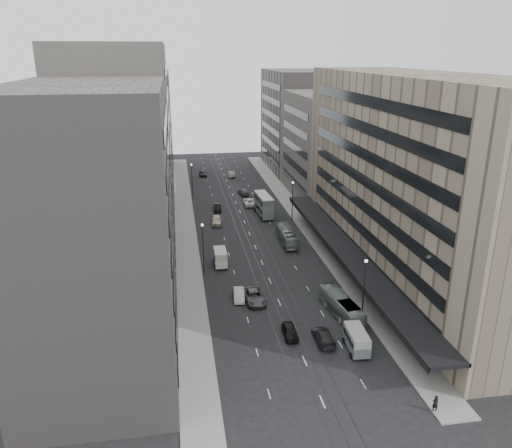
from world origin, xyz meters
TOP-DOWN VIEW (x-y plane):
  - ground at (0.00, 0.00)m, footprint 220.00×220.00m
  - sidewalk_right at (12.00, 37.50)m, footprint 4.00×125.00m
  - sidewalk_left at (-12.00, 37.50)m, footprint 4.00×125.00m
  - department_store at (21.45, 8.00)m, footprint 19.20×60.00m
  - building_right_mid at (21.50, 52.00)m, footprint 15.00×28.00m
  - building_right_far at (21.50, 82.00)m, footprint 15.00×32.00m
  - building_left_a at (-21.50, -8.00)m, footprint 15.00×28.00m
  - building_left_b at (-21.50, 19.00)m, footprint 15.00×26.00m
  - building_left_c at (-21.50, 46.00)m, footprint 15.00×28.00m
  - building_left_d at (-21.50, 79.00)m, footprint 15.00×38.00m
  - lamp_right_near at (9.70, -5.00)m, footprint 0.44×0.44m
  - lamp_right_far at (9.70, 35.00)m, footprint 0.44×0.44m
  - lamp_left_near at (-9.70, 12.00)m, footprint 0.44×0.44m
  - lamp_left_far at (-9.70, 55.00)m, footprint 0.44×0.44m
  - bus_near at (7.29, -3.72)m, footprint 3.58×10.01m
  - bus_far at (5.93, 22.99)m, footprint 2.50×9.81m
  - double_decker at (4.55, 39.14)m, footprint 3.01×8.56m
  - vw_microbus at (6.41, -11.87)m, footprint 2.42×4.88m
  - panel_van at (-6.86, 14.81)m, footprint 2.14×4.30m
  - sedan_0 at (-0.50, -7.75)m, footprint 1.78×4.12m
  - sedan_1 at (-5.38, 2.78)m, footprint 1.86×4.33m
  - sedan_2 at (-3.38, 1.80)m, footprint 2.94×5.70m
  - sedan_3 at (3.18, -9.55)m, footprint 2.05×4.98m
  - sedan_4 at (-5.71, 35.29)m, footprint 2.53×5.18m
  - sedan_5 at (-4.74, 44.38)m, footprint 1.92×4.56m
  - sedan_6 at (2.81, 47.31)m, footprint 2.92×5.89m
  - sedan_7 at (2.58, 56.39)m, footprint 2.61×5.08m
  - sedan_8 at (-5.98, 77.18)m, footprint 2.00×4.65m
  - sedan_9 at (1.75, 75.06)m, footprint 1.69×4.73m
  - pedestrian at (10.20, -23.14)m, footprint 0.64×0.44m

SIDE VIEW (x-z plane):
  - ground at x=0.00m, z-range 0.00..0.00m
  - sidewalk_right at x=12.00m, z-range 0.00..0.15m
  - sidewalk_left at x=-12.00m, z-range 0.00..0.15m
  - sedan_1 at x=-5.38m, z-range 0.00..1.39m
  - sedan_0 at x=-0.50m, z-range 0.00..1.39m
  - sedan_7 at x=2.58m, z-range 0.00..1.41m
  - sedan_3 at x=3.18m, z-range 0.00..1.44m
  - sedan_5 at x=-4.74m, z-range 0.00..1.46m
  - sedan_2 at x=-3.38m, z-range 0.00..1.54m
  - sedan_9 at x=1.75m, z-range 0.00..1.55m
  - sedan_8 at x=-5.98m, z-range 0.00..1.57m
  - sedan_6 at x=2.81m, z-range 0.00..1.61m
  - sedan_4 at x=-5.71m, z-range 0.00..1.70m
  - pedestrian at x=10.20m, z-range 0.15..1.87m
  - bus_far at x=5.93m, z-range 0.00..2.72m
  - bus_near at x=7.29m, z-range 0.00..2.73m
  - vw_microbus at x=6.41m, z-range 0.15..2.72m
  - panel_van at x=-6.86m, z-range 0.14..2.84m
  - double_decker at x=4.55m, z-range 0.18..4.79m
  - lamp_right_near at x=9.70m, z-range 1.04..9.36m
  - lamp_right_far at x=9.70m, z-range 1.04..9.36m
  - lamp_left_near at x=-9.70m, z-range 1.04..9.36m
  - lamp_left_far at x=-9.70m, z-range 1.04..9.36m
  - building_right_mid at x=21.50m, z-range 0.00..24.00m
  - building_left_c at x=-21.50m, z-range 0.00..25.00m
  - building_right_far at x=21.50m, z-range 0.00..28.00m
  - building_left_d at x=-21.50m, z-range 0.00..28.00m
  - department_store at x=21.45m, z-range -0.05..29.95m
  - building_left_a at x=-21.50m, z-range 0.00..30.00m
  - building_left_b at x=-21.50m, z-range 0.00..34.00m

